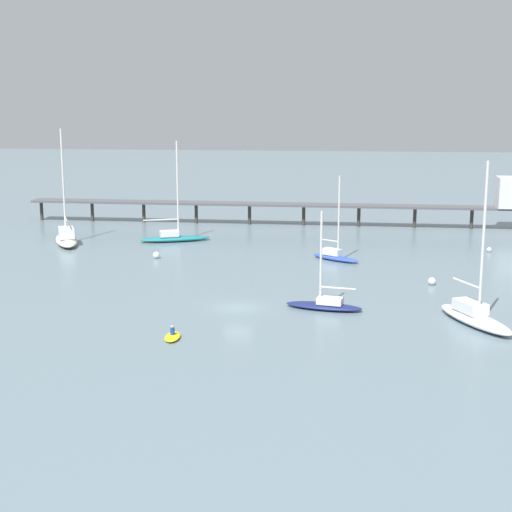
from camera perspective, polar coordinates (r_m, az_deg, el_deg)
name	(u,v)px	position (r m, az deg, el deg)	size (l,w,h in m)	color
ground_plane	(238,308)	(72.19, -1.32, -3.80)	(400.00, 400.00, 0.00)	slate
pier	(380,200)	(116.45, 9.06, 4.09)	(75.56, 5.05, 7.63)	#4C4C51
sailboat_teal	(174,236)	(104.68, -6.00, 1.47)	(9.61, 5.19, 13.31)	#1E727A
sailboat_white	(474,315)	(69.55, 15.65, -4.15)	(6.36, 9.69, 14.03)	white
sailboat_blue	(335,255)	(92.72, 5.79, 0.10)	(6.04, 4.88, 10.05)	#2D4CB7
sailboat_cream	(66,237)	(105.17, -13.68, 1.35)	(6.21, 9.90, 14.98)	beige
sailboat_navy	(325,303)	(71.83, 5.06, -3.46)	(7.41, 3.56, 9.08)	navy
dinghy_yellow	(173,336)	(63.60, -6.11, -5.85)	(1.34, 2.78, 1.14)	yellow
mooring_buoy_outer	(432,281)	(82.58, 12.72, -1.81)	(0.79, 0.79, 0.79)	silver
mooring_buoy_near	(156,255)	(94.23, -7.29, 0.07)	(0.81, 0.81, 0.81)	silver
mooring_buoy_far	(489,250)	(101.49, 16.66, 0.44)	(0.59, 0.59, 0.59)	silver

